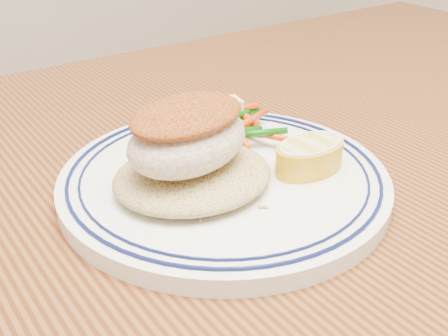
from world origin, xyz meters
TOP-DOWN VIEW (x-y plane):
  - dining_table at (0.00, 0.00)m, footprint 1.50×0.90m
  - plate at (0.03, 0.05)m, footprint 0.27×0.27m
  - rice_pilaf at (0.00, 0.04)m, footprint 0.13×0.11m
  - fish_fillet at (-0.00, 0.05)m, footprint 0.12×0.10m
  - vegetable_pile at (0.07, 0.10)m, footprint 0.11×0.10m
  - butter_pat at (0.07, 0.10)m, footprint 0.03×0.03m
  - lemon_wedge at (0.09, 0.01)m, footprint 0.07×0.06m

SIDE VIEW (x-z plane):
  - dining_table at x=0.00m, z-range 0.28..1.03m
  - plate at x=0.03m, z-range 0.75..0.77m
  - rice_pilaf at x=0.00m, z-range 0.77..0.79m
  - vegetable_pile at x=0.07m, z-range 0.76..0.79m
  - lemon_wedge at x=0.09m, z-range 0.77..0.79m
  - butter_pat at x=0.07m, z-range 0.79..0.80m
  - fish_fillet at x=0.00m, z-range 0.78..0.84m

